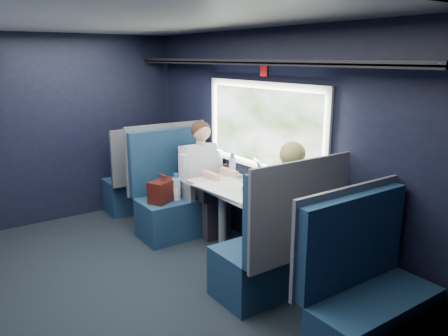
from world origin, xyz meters
TOP-DOWN VIEW (x-y plane):
  - ground at (0.00, 0.00)m, footprint 2.80×4.20m
  - room_shell at (0.02, 0.00)m, footprint 3.00×4.40m
  - table at (1.03, 0.00)m, footprint 0.62×1.00m
  - seat_bay_near at (0.84, 0.87)m, footprint 1.04×0.62m
  - seat_bay_far at (0.85, -0.87)m, footprint 1.04×0.62m
  - seat_row_front at (0.85, 1.80)m, footprint 1.04×0.51m
  - seat_row_back at (0.85, -1.80)m, footprint 1.04×0.51m
  - man at (1.10, 0.70)m, footprint 0.53×0.56m
  - woman at (1.10, -0.71)m, footprint 0.53×0.56m
  - papers at (1.01, -0.11)m, footprint 0.62×0.86m
  - laptop at (1.34, 0.10)m, footprint 0.31×0.36m
  - bottle_small at (1.27, 0.38)m, footprint 0.07×0.07m
  - cup at (1.29, 0.39)m, footprint 0.07×0.07m

SIDE VIEW (x-z plane):
  - ground at x=0.00m, z-range -0.01..0.00m
  - seat_row_front at x=0.85m, z-range -0.17..0.99m
  - seat_row_back at x=0.85m, z-range -0.17..0.99m
  - seat_bay_far at x=0.85m, z-range -0.22..1.04m
  - seat_bay_near at x=0.84m, z-range -0.21..1.05m
  - table at x=1.03m, z-range 0.29..1.03m
  - man at x=1.10m, z-range 0.06..1.38m
  - woman at x=1.10m, z-range 0.07..1.39m
  - papers at x=1.01m, z-range 0.74..0.75m
  - cup at x=1.29m, z-range 0.74..0.82m
  - laptop at x=1.34m, z-range 0.69..0.92m
  - bottle_small at x=1.27m, z-range 0.73..0.97m
  - room_shell at x=0.02m, z-range 0.28..2.68m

